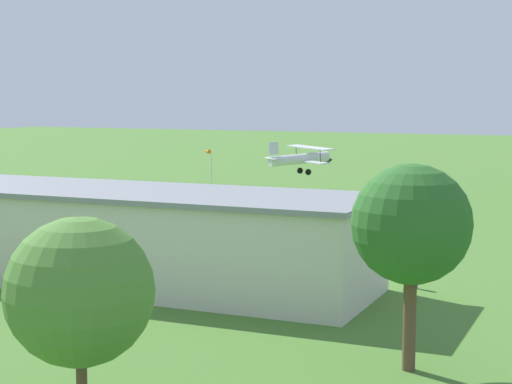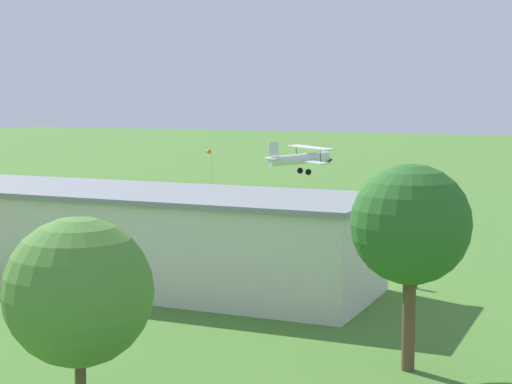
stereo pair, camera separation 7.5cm
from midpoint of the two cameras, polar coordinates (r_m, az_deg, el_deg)
name	(u,v)px [view 1 (the left image)]	position (r m, az deg, el deg)	size (l,w,h in m)	color
ground_plane	(290,209)	(98.30, 2.29, -1.15)	(400.00, 400.00, 0.00)	#47752D
hangar	(139,237)	(59.52, -7.92, -3.01)	(33.74, 11.38, 6.61)	beige
biplane	(302,158)	(89.11, 3.07, 2.31)	(7.76, 7.75, 3.54)	silver
car_blue	(5,234)	(78.65, -16.58, -2.72)	(2.09, 4.63, 1.66)	#23389E
person_by_parked_cars	(93,229)	(79.31, -10.96, -2.46)	(0.46, 0.46, 1.78)	navy
person_walking_on_apron	(51,235)	(76.96, -13.65, -2.86)	(0.44, 0.44, 1.64)	#33723F
person_crossing_taxiway	(76,233)	(77.88, -12.03, -2.74)	(0.53, 0.53, 1.56)	beige
person_beside_truck	(416,277)	(58.92, 10.67, -5.65)	(0.46, 0.46, 1.61)	#72338C
person_near_hangar_door	(376,251)	(67.84, 8.04, -3.95)	(0.48, 0.48, 1.72)	#33723F
tree_by_windsock	(411,225)	(40.46, 10.38, -2.20)	(5.72, 5.72, 9.95)	brown
tree_near_perimeter_road	(80,292)	(33.87, -11.87, -6.61)	(5.90, 5.90, 8.44)	brown
windsock	(207,154)	(116.94, -3.32, 2.55)	(1.47, 1.14, 5.75)	silver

